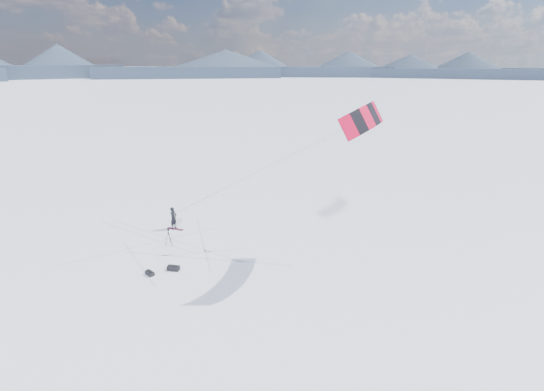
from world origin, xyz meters
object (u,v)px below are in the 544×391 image
Objects in this scene: snowkiter at (174,229)px; gear_bag_b at (150,273)px; snowboard at (175,229)px; gear_bag_a at (173,268)px; tripod at (169,235)px.

snowkiter reaches higher than gear_bag_b.
snowkiter reaches higher than snowboard.
snowboard is at bearing 113.95° from gear_bag_a.
gear_bag_b is at bearing -144.17° from gear_bag_a.
gear_bag_a is (4.48, -4.73, 0.14)m from snowkiter.
gear_bag_b is (3.67, -5.88, 0.12)m from snowkiter.
tripod is 1.58× the size of gear_bag_a.
snowkiter is 1.29× the size of snowboard.
gear_bag_a is at bearing -37.13° from tripod.
snowkiter is 6.93m from gear_bag_b.
gear_bag_a is at bearing 67.12° from gear_bag_b.
snowkiter is 2.62× the size of gear_bag_b.
tripod is (1.82, -2.36, 0.81)m from snowkiter.
snowboard is 6.81m from gear_bag_b.
gear_bag_b is (-0.81, -1.14, -0.02)m from gear_bag_a.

